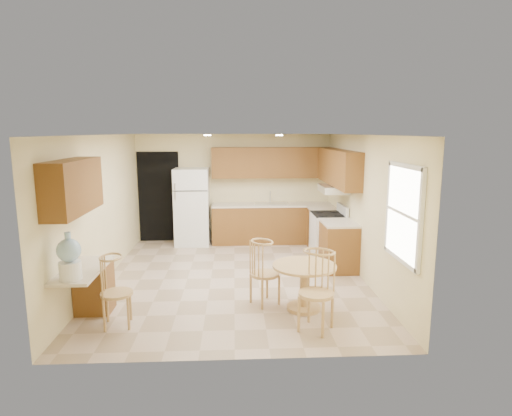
{
  "coord_description": "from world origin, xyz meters",
  "views": [
    {
      "loc": [
        0.01,
        -7.23,
        2.56
      ],
      "look_at": [
        0.4,
        0.3,
        1.2
      ],
      "focal_mm": 30.0,
      "sensor_mm": 36.0,
      "label": 1
    }
  ],
  "objects_px": {
    "stove": "(328,235)",
    "chair_table_b": "(318,286)",
    "chair_table_a": "(265,268)",
    "dining_table": "(304,280)",
    "refrigerator": "(192,207)",
    "chair_desk": "(114,287)",
    "water_crock": "(69,258)"
  },
  "relations": [
    {
      "from": "refrigerator",
      "to": "chair_desk",
      "type": "relative_size",
      "value": 1.83
    },
    {
      "from": "stove",
      "to": "chair_table_b",
      "type": "bearing_deg",
      "value": -104.61
    },
    {
      "from": "chair_desk",
      "to": "stove",
      "type": "bearing_deg",
      "value": 122.95
    },
    {
      "from": "stove",
      "to": "water_crock",
      "type": "distance_m",
      "value": 5.16
    },
    {
      "from": "stove",
      "to": "dining_table",
      "type": "relative_size",
      "value": 1.19
    },
    {
      "from": "refrigerator",
      "to": "chair_desk",
      "type": "distance_m",
      "value": 4.35
    },
    {
      "from": "chair_table_a",
      "to": "stove",
      "type": "bearing_deg",
      "value": 117.58
    },
    {
      "from": "dining_table",
      "to": "chair_desk",
      "type": "xyz_separation_m",
      "value": [
        -2.56,
        -0.49,
        0.14
      ]
    },
    {
      "from": "chair_table_a",
      "to": "dining_table",
      "type": "bearing_deg",
      "value": 42.78
    },
    {
      "from": "dining_table",
      "to": "water_crock",
      "type": "bearing_deg",
      "value": -166.63
    },
    {
      "from": "chair_table_b",
      "to": "chair_desk",
      "type": "height_order",
      "value": "chair_table_b"
    },
    {
      "from": "dining_table",
      "to": "water_crock",
      "type": "distance_m",
      "value": 3.15
    },
    {
      "from": "stove",
      "to": "dining_table",
      "type": "xyz_separation_m",
      "value": [
        -0.92,
        -2.59,
        -0.03
      ]
    },
    {
      "from": "stove",
      "to": "dining_table",
      "type": "height_order",
      "value": "stove"
    },
    {
      "from": "chair_table_a",
      "to": "water_crock",
      "type": "height_order",
      "value": "water_crock"
    },
    {
      "from": "refrigerator",
      "to": "chair_table_a",
      "type": "xyz_separation_m",
      "value": [
        1.41,
        -3.65,
        -0.28
      ]
    },
    {
      "from": "chair_table_a",
      "to": "water_crock",
      "type": "bearing_deg",
      "value": -101.7
    },
    {
      "from": "dining_table",
      "to": "chair_table_a",
      "type": "height_order",
      "value": "chair_table_a"
    },
    {
      "from": "chair_table_a",
      "to": "chair_table_b",
      "type": "xyz_separation_m",
      "value": [
        0.6,
        -0.91,
        0.05
      ]
    },
    {
      "from": "dining_table",
      "to": "chair_table_b",
      "type": "xyz_separation_m",
      "value": [
        0.05,
        -0.75,
        0.19
      ]
    },
    {
      "from": "dining_table",
      "to": "chair_table_b",
      "type": "relative_size",
      "value": 0.88
    },
    {
      "from": "chair_table_a",
      "to": "chair_desk",
      "type": "bearing_deg",
      "value": -103.39
    },
    {
      "from": "refrigerator",
      "to": "stove",
      "type": "height_order",
      "value": "refrigerator"
    },
    {
      "from": "stove",
      "to": "chair_table_b",
      "type": "height_order",
      "value": "stove"
    },
    {
      "from": "chair_table_a",
      "to": "chair_desk",
      "type": "relative_size",
      "value": 1.02
    },
    {
      "from": "chair_table_b",
      "to": "dining_table",
      "type": "bearing_deg",
      "value": -52.83
    },
    {
      "from": "chair_table_a",
      "to": "chair_table_b",
      "type": "bearing_deg",
      "value": 2.24
    },
    {
      "from": "chair_table_a",
      "to": "water_crock",
      "type": "distance_m",
      "value": 2.64
    },
    {
      "from": "refrigerator",
      "to": "chair_table_b",
      "type": "bearing_deg",
      "value": -66.24
    },
    {
      "from": "chair_table_a",
      "to": "chair_table_b",
      "type": "relative_size",
      "value": 0.93
    },
    {
      "from": "refrigerator",
      "to": "water_crock",
      "type": "xyz_separation_m",
      "value": [
        -1.05,
        -4.52,
        0.17
      ]
    },
    {
      "from": "water_crock",
      "to": "chair_table_a",
      "type": "bearing_deg",
      "value": 19.54
    }
  ]
}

